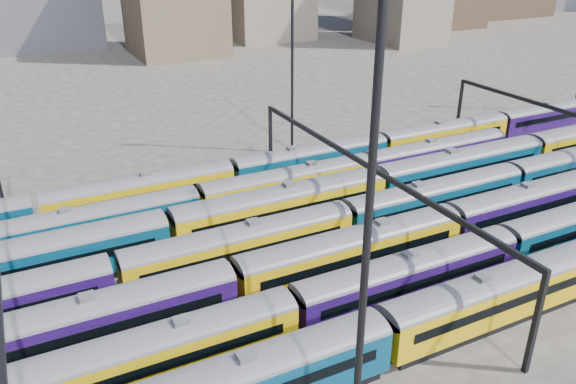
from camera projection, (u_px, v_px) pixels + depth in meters
name	position (u px, v px, depth m)	size (l,w,h in m)	color
ground	(264.00, 264.00, 49.62)	(500.00, 500.00, 0.00)	#3C3632
rake_1	(409.00, 273.00, 43.61)	(141.36, 2.95, 4.97)	black
rake_2	(88.00, 319.00, 38.13)	(105.76, 3.10, 5.22)	black
rake_3	(346.00, 218.00, 51.90)	(125.24, 3.05, 5.14)	black
rake_4	(282.00, 203.00, 54.20)	(111.79, 3.27, 5.52)	black
rake_5	(94.00, 221.00, 51.52)	(99.64, 2.92, 4.91)	black
rake_6	(312.00, 158.00, 66.02)	(99.87, 2.93, 4.92)	black
gantry_2	(363.00, 174.00, 50.86)	(0.35, 40.35, 8.03)	black
mast_2	(366.00, 259.00, 23.89)	(1.40, 0.50, 25.60)	black
mast_3	(292.00, 46.00, 69.39)	(1.40, 0.50, 25.60)	black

